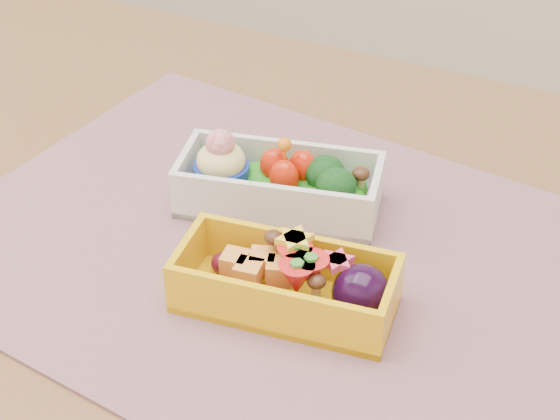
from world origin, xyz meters
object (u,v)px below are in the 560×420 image
at_px(placemat, 269,249).
at_px(bento_white, 278,184).
at_px(bento_yellow, 290,282).
at_px(table, 231,352).

distance_m(placemat, bento_white, 0.06).
height_order(placemat, bento_yellow, bento_yellow).
bearing_deg(table, bento_yellow, -20.90).
xyz_separation_m(table, bento_yellow, (0.07, -0.03, 0.13)).
height_order(table, bento_yellow, bento_yellow).
xyz_separation_m(table, placemat, (0.02, 0.03, 0.10)).
height_order(bento_white, bento_yellow, bento_white).
height_order(table, placemat, placemat).
distance_m(table, bento_yellow, 0.15).
bearing_deg(bento_yellow, table, 151.75).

